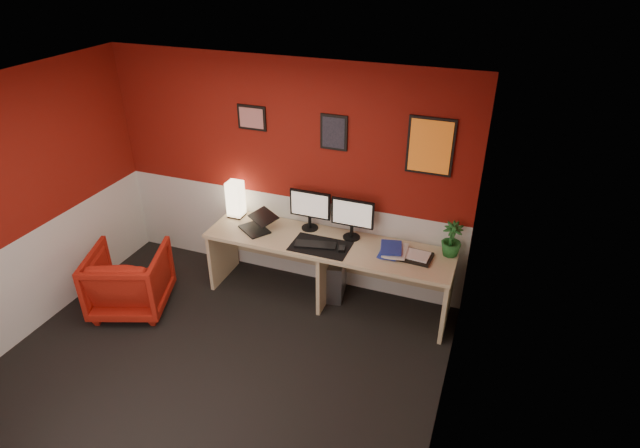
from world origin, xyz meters
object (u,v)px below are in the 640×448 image
at_px(monitor_left, 310,204).
at_px(pc_tower, 335,276).
at_px(zen_tray, 414,256).
at_px(laptop, 254,221).
at_px(monitor_right, 352,213).
at_px(shoji_lamp, 236,200).
at_px(desk, 327,272).
at_px(potted_plant, 452,239).
at_px(armchair, 129,280).

distance_m(monitor_left, pc_tower, 0.86).
height_order(monitor_left, zen_tray, monitor_left).
relative_size(laptop, monitor_right, 0.57).
height_order(monitor_left, pc_tower, monitor_left).
height_order(shoji_lamp, monitor_right, monitor_right).
bearing_deg(desk, laptop, -177.48).
xyz_separation_m(zen_tray, pc_tower, (-0.85, 0.12, -0.52)).
xyz_separation_m(desk, zen_tray, (0.89, 0.03, 0.38)).
xyz_separation_m(monitor_right, pc_tower, (-0.16, -0.03, -0.80)).
bearing_deg(pc_tower, desk, -116.35).
xyz_separation_m(desk, pc_tower, (0.04, 0.14, -0.14)).
distance_m(laptop, potted_plant, 2.05).
height_order(desk, zen_tray, zen_tray).
relative_size(monitor_left, pc_tower, 1.29).
relative_size(desk, monitor_right, 4.48).
height_order(shoji_lamp, armchair, shoji_lamp).
bearing_deg(potted_plant, armchair, -161.44).
height_order(monitor_right, zen_tray, monitor_right).
height_order(shoji_lamp, pc_tower, shoji_lamp).
bearing_deg(desk, monitor_right, 41.34).
bearing_deg(monitor_left, monitor_right, -3.83).
bearing_deg(zen_tray, potted_plant, 28.78).
xyz_separation_m(monitor_left, zen_tray, (1.17, -0.18, -0.28)).
bearing_deg(monitor_left, pc_tower, -11.38).
xyz_separation_m(monitor_right, zen_tray, (0.69, -0.15, -0.28)).
height_order(desk, armchair, desk).
bearing_deg(shoji_lamp, armchair, -126.04).
xyz_separation_m(desk, armchair, (-1.90, -0.84, -0.02)).
relative_size(laptop, armchair, 0.43).
bearing_deg(laptop, armchair, -108.51).
relative_size(zen_tray, pc_tower, 0.78).
bearing_deg(monitor_right, desk, -138.66).
bearing_deg(desk, monitor_left, 143.31).
height_order(monitor_right, potted_plant, monitor_right).
height_order(zen_tray, armchair, zen_tray).
height_order(laptop, potted_plant, potted_plant).
bearing_deg(potted_plant, laptop, -173.30).
height_order(desk, laptop, laptop).
bearing_deg(zen_tray, pc_tower, 172.02).
bearing_deg(potted_plant, shoji_lamp, -179.54).
bearing_deg(shoji_lamp, laptop, -33.54).
bearing_deg(armchair, potted_plant, 178.46).
distance_m(monitor_left, zen_tray, 1.22).
bearing_deg(monitor_left, zen_tray, -8.92).
distance_m(shoji_lamp, pc_tower, 1.39).
bearing_deg(monitor_right, shoji_lamp, 179.70).
relative_size(shoji_lamp, pc_tower, 0.89).
bearing_deg(zen_tray, monitor_left, 171.08).
xyz_separation_m(potted_plant, pc_tower, (-1.17, -0.06, -0.68)).
height_order(shoji_lamp, potted_plant, shoji_lamp).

